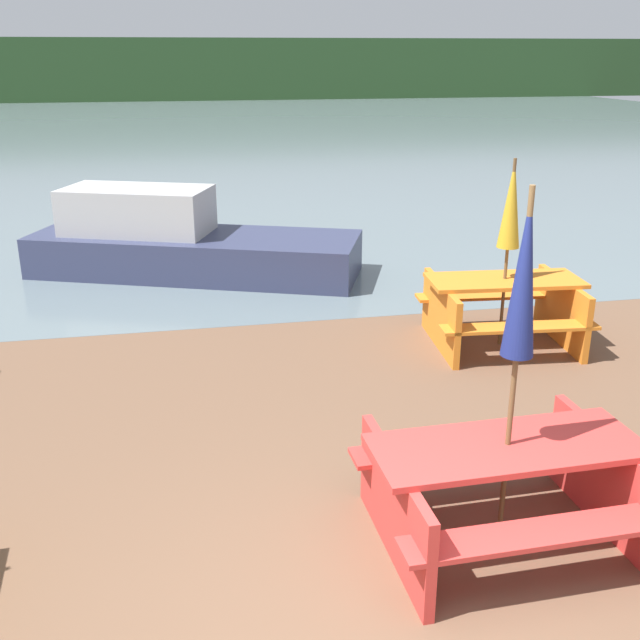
# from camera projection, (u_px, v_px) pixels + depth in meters

# --- Properties ---
(water) EXTENTS (60.00, 50.00, 0.00)m
(water) POSITION_uv_depth(u_px,v_px,m) (189.00, 129.00, 32.27)
(water) COLOR slate
(water) RESTS_ON ground_plane
(far_treeline) EXTENTS (80.00, 1.60, 4.00)m
(far_treeline) POSITION_uv_depth(u_px,v_px,m) (177.00, 69.00, 50.04)
(far_treeline) COLOR #284723
(far_treeline) RESTS_ON water
(picnic_table_red) EXTENTS (1.85, 1.42, 0.73)m
(picnic_table_red) POSITION_uv_depth(u_px,v_px,m) (504.00, 481.00, 5.04)
(picnic_table_red) COLOR red
(picnic_table_red) RESTS_ON ground_plane
(picnic_table_orange) EXTENTS (1.81, 1.52, 0.78)m
(picnic_table_orange) POSITION_uv_depth(u_px,v_px,m) (502.00, 306.00, 8.46)
(picnic_table_orange) COLOR orange
(picnic_table_orange) RESTS_ON ground_plane
(umbrella_navy) EXTENTS (0.21, 0.21, 2.44)m
(umbrella_navy) POSITION_uv_depth(u_px,v_px,m) (523.00, 280.00, 4.56)
(umbrella_navy) COLOR brown
(umbrella_navy) RESTS_ON ground_plane
(umbrella_gold) EXTENTS (0.25, 0.25, 2.11)m
(umbrella_gold) POSITION_uv_depth(u_px,v_px,m) (511.00, 206.00, 8.07)
(umbrella_gold) COLOR brown
(umbrella_gold) RESTS_ON ground_plane
(boat) EXTENTS (5.07, 3.17, 1.27)m
(boat) POSITION_uv_depth(u_px,v_px,m) (181.00, 243.00, 11.20)
(boat) COLOR #333856
(boat) RESTS_ON water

